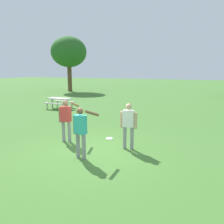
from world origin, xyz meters
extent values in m
plane|color=#447530|center=(0.00, 0.00, 0.00)|extent=(120.00, 120.00, 0.00)
cylinder|color=gray|center=(-1.51, 0.64, 0.41)|extent=(0.13, 0.13, 0.82)
cylinder|color=gray|center=(-1.25, 0.66, 0.41)|extent=(0.13, 0.13, 0.82)
cube|color=#D83838|center=(-1.38, 0.65, 1.11)|extent=(0.40, 0.25, 0.58)
sphere|color=#9E7051|center=(-1.38, 0.65, 1.53)|extent=(0.21, 0.21, 0.21)
cylinder|color=#9E7051|center=(-1.64, 0.62, 1.06)|extent=(0.09, 0.09, 0.58)
cylinder|color=#9E7051|center=(-1.14, 0.94, 1.45)|extent=(0.14, 0.58, 0.28)
cylinder|color=gray|center=(1.22, 0.87, 0.41)|extent=(0.13, 0.13, 0.82)
cylinder|color=gray|center=(0.96, 0.85, 0.41)|extent=(0.13, 0.13, 0.82)
cube|color=white|center=(1.09, 0.86, 1.11)|extent=(0.40, 0.25, 0.58)
sphere|color=tan|center=(1.09, 0.86, 1.53)|extent=(0.21, 0.21, 0.21)
cylinder|color=tan|center=(1.35, 0.88, 1.06)|extent=(0.09, 0.09, 0.58)
cylinder|color=tan|center=(0.83, 0.84, 1.06)|extent=(0.09, 0.09, 0.58)
cylinder|color=gray|center=(-0.13, -0.50, 0.41)|extent=(0.13, 0.13, 0.82)
cylinder|color=gray|center=(0.12, -0.56, 0.41)|extent=(0.13, 0.13, 0.82)
cube|color=#33B2AD|center=(-0.01, -0.53, 1.11)|extent=(0.42, 0.30, 0.58)
sphere|color=brown|center=(-0.01, -0.53, 1.53)|extent=(0.21, 0.21, 0.21)
cylinder|color=brown|center=(-0.26, -0.47, 1.06)|extent=(0.09, 0.09, 0.58)
cylinder|color=brown|center=(0.31, -0.32, 1.45)|extent=(0.22, 0.58, 0.28)
cylinder|color=white|center=(0.00, 1.64, 0.01)|extent=(0.29, 0.29, 0.03)
cube|color=beige|center=(-6.24, 6.71, 0.74)|extent=(1.70, 0.76, 0.06)
cube|color=#B6B2A8|center=(-6.24, 6.13, 0.44)|extent=(1.70, 0.26, 0.05)
cube|color=#B6B2A8|center=(-6.24, 7.29, 0.44)|extent=(1.70, 0.26, 0.05)
cylinder|color=#B6B2A8|center=(-6.90, 6.71, 0.35)|extent=(0.11, 0.11, 0.71)
cylinder|color=#B6B2A8|center=(-6.90, 6.13, 0.21)|extent=(0.09, 0.09, 0.41)
cylinder|color=#B6B2A8|center=(-6.90, 7.29, 0.21)|extent=(0.09, 0.09, 0.41)
cylinder|color=#B6B2A8|center=(-5.58, 6.71, 0.35)|extent=(0.11, 0.11, 0.71)
cylinder|color=#B6B2A8|center=(-5.57, 6.13, 0.21)|extent=(0.09, 0.09, 0.41)
cylinder|color=#B6B2A8|center=(-5.58, 7.29, 0.21)|extent=(0.09, 0.09, 0.41)
cylinder|color=brown|center=(-12.95, 17.92, 1.88)|extent=(0.54, 0.54, 3.77)
ellipsoid|color=#286023|center=(-12.95, 17.92, 5.00)|extent=(4.49, 4.49, 3.82)
camera|label=1|loc=(3.52, -6.16, 2.77)|focal=35.10mm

